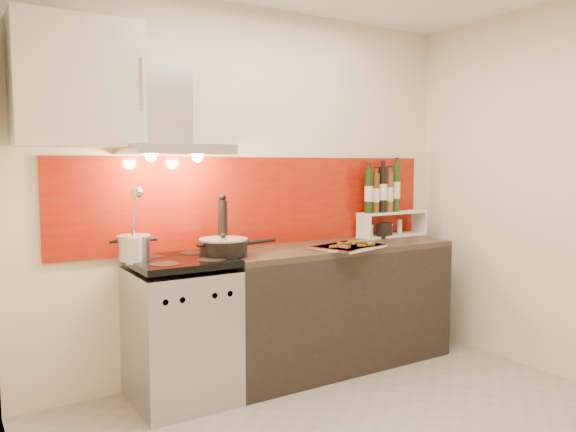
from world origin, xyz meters
TOP-DOWN VIEW (x-y plane):
  - back_wall at (0.00, 1.40)m, footprint 3.40×0.02m
  - left_wall at (-1.70, 0.00)m, footprint 0.02×2.80m
  - backsplash at (0.05, 1.39)m, footprint 3.00×0.02m
  - range_stove at (-0.70, 1.10)m, footprint 0.60×0.60m
  - counter at (0.50, 1.10)m, footprint 1.80×0.60m
  - range_hood at (-0.70, 1.24)m, footprint 0.62×0.50m
  - upper_cabinet at (-1.25, 1.22)m, footprint 0.70×0.35m
  - stock_pot at (-0.96, 1.19)m, footprint 0.20×0.20m
  - saute_pan at (-0.41, 1.06)m, footprint 0.60×0.31m
  - utensil_jar at (-0.98, 1.10)m, footprint 0.10×0.14m
  - pepper_mill at (-0.35, 1.21)m, footprint 0.06×0.06m
  - step_shelf at (1.13, 1.26)m, footprint 0.63×0.17m
  - caddy_box at (1.07, 1.21)m, footprint 0.15×0.10m
  - baking_tray at (0.47, 0.91)m, footprint 0.56×0.49m

SIDE VIEW (x-z plane):
  - range_stove at x=-0.70m, z-range -0.01..0.90m
  - counter at x=0.50m, z-range 0.00..0.90m
  - baking_tray at x=0.47m, z-range 0.90..0.93m
  - caddy_box at x=1.07m, z-range 0.90..1.02m
  - saute_pan at x=-0.41m, z-range 0.89..1.04m
  - stock_pot at x=-0.96m, z-range 0.90..1.07m
  - utensil_jar at x=-0.98m, z-range 0.81..1.26m
  - pepper_mill at x=-0.35m, z-range 0.89..1.29m
  - step_shelf at x=1.13m, z-range 0.87..1.46m
  - backsplash at x=0.05m, z-range 0.90..1.54m
  - back_wall at x=0.00m, z-range 0.00..2.60m
  - left_wall at x=-1.70m, z-range 0.00..2.60m
  - range_hood at x=-0.70m, z-range 1.44..2.05m
  - upper_cabinet at x=-1.25m, z-range 1.59..2.31m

